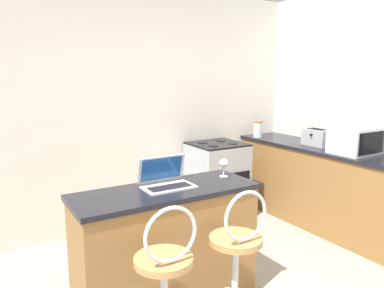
# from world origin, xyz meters

# --- Properties ---
(wall_back) EXTENTS (12.00, 0.06, 2.60)m
(wall_back) POSITION_xyz_m (0.00, 2.30, 1.30)
(wall_back) COLOR silver
(wall_back) RESTS_ON ground_plane
(breakfast_bar) EXTENTS (1.31, 0.49, 0.90)m
(breakfast_bar) POSITION_xyz_m (-0.26, 0.70, 0.45)
(breakfast_bar) COLOR olive
(breakfast_bar) RESTS_ON ground_plane
(counter_right) EXTENTS (0.59, 2.80, 0.90)m
(counter_right) POSITION_xyz_m (1.93, 0.88, 0.45)
(counter_right) COLOR olive
(counter_right) RESTS_ON ground_plane
(bar_stool_far) EXTENTS (0.40, 0.40, 0.99)m
(bar_stool_far) POSITION_xyz_m (0.00, 0.22, 0.46)
(bar_stool_far) COLOR silver
(bar_stool_far) RESTS_ON ground_plane
(laptop) EXTENTS (0.36, 0.25, 0.21)m
(laptop) POSITION_xyz_m (-0.23, 0.77, 0.95)
(laptop) COLOR silver
(laptop) RESTS_ON breakfast_bar
(microwave) EXTENTS (0.52, 0.36, 0.27)m
(microwave) POSITION_xyz_m (1.95, 0.79, 1.03)
(microwave) COLOR silver
(microwave) RESTS_ON counter_right
(toaster) EXTENTS (0.18, 0.30, 0.19)m
(toaster) POSITION_xyz_m (1.91, 1.27, 0.99)
(toaster) COLOR #9EA3A8
(toaster) RESTS_ON counter_right
(stove_range) EXTENTS (0.59, 0.57, 0.90)m
(stove_range) POSITION_xyz_m (1.06, 1.97, 0.45)
(stove_range) COLOR #9EA3A8
(stove_range) RESTS_ON ground_plane
(storage_jar) EXTENTS (0.12, 0.12, 0.21)m
(storage_jar) POSITION_xyz_m (1.74, 2.05, 1.00)
(storage_jar) COLOR silver
(storage_jar) RESTS_ON counter_right
(wine_glass_tall) EXTENTS (0.07, 0.07, 0.14)m
(wine_glass_tall) POSITION_xyz_m (0.28, 0.76, 1.00)
(wine_glass_tall) COLOR silver
(wine_glass_tall) RESTS_ON breakfast_bar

